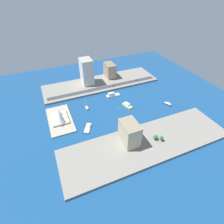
% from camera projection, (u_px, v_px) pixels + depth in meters
% --- Properties ---
extents(ground_plane, '(440.00, 440.00, 0.00)m').
position_uv_depth(ground_plane, '(119.00, 107.00, 309.00)').
color(ground_plane, navy).
extents(quay_west, '(70.00, 240.00, 3.52)m').
position_uv_depth(quay_west, '(147.00, 143.00, 241.68)').
color(quay_west, gray).
rests_on(quay_west, ground_plane).
extents(quay_east, '(70.00, 240.00, 3.52)m').
position_uv_depth(quay_east, '(101.00, 83.00, 374.15)').
color(quay_east, gray).
rests_on(quay_east, ground_plane).
extents(peninsula_point, '(73.43, 36.77, 2.00)m').
position_uv_depth(peninsula_point, '(60.00, 120.00, 281.56)').
color(peninsula_point, '#A89E89').
rests_on(peninsula_point, ground_plane).
extents(road_strip, '(10.97, 228.00, 0.15)m').
position_uv_depth(road_strip, '(105.00, 87.00, 356.99)').
color(road_strip, '#38383D').
rests_on(road_strip, quay_east).
extents(tugboat_red, '(12.43, 4.52, 3.69)m').
position_uv_depth(tugboat_red, '(87.00, 108.00, 305.31)').
color(tugboat_red, red).
rests_on(tugboat_red, ground_plane).
extents(patrol_launch_navy, '(15.54, 10.09, 3.77)m').
position_uv_depth(patrol_launch_navy, '(168.00, 104.00, 315.14)').
color(patrol_launch_navy, '#1E284C').
rests_on(patrol_launch_navy, ground_plane).
extents(ferry_yellow_fast, '(22.53, 12.94, 6.67)m').
position_uv_depth(ferry_yellow_fast, '(127.00, 105.00, 309.83)').
color(ferry_yellow_fast, yellow).
rests_on(ferry_yellow_fast, ground_plane).
extents(barge_flat_brown, '(22.74, 18.04, 3.55)m').
position_uv_depth(barge_flat_brown, '(88.00, 128.00, 266.60)').
color(barge_flat_brown, brown).
rests_on(barge_flat_brown, ground_plane).
extents(ferry_white_commuter, '(9.96, 27.67, 7.35)m').
position_uv_depth(ferry_white_commuter, '(112.00, 95.00, 336.79)').
color(ferry_white_commuter, silver).
rests_on(ferry_white_commuter, ground_plane).
extents(office_block_beige, '(31.09, 21.11, 32.90)m').
position_uv_depth(office_block_beige, '(129.00, 133.00, 231.10)').
color(office_block_beige, '#C6B793').
rests_on(office_block_beige, quay_west).
extents(apartment_midrise_tan, '(32.45, 19.52, 30.10)m').
position_uv_depth(apartment_midrise_tan, '(110.00, 70.00, 385.73)').
color(apartment_midrise_tan, tan).
rests_on(apartment_midrise_tan, quay_east).
extents(hotel_broad_white, '(31.09, 23.08, 52.03)m').
position_uv_depth(hotel_broad_white, '(87.00, 72.00, 355.34)').
color(hotel_broad_white, silver).
rests_on(hotel_broad_white, quay_east).
extents(taxi_yellow_cab, '(2.12, 5.06, 1.47)m').
position_uv_depth(taxi_yellow_cab, '(114.00, 84.00, 365.54)').
color(taxi_yellow_cab, black).
rests_on(taxi_yellow_cab, road_strip).
extents(hatchback_blue, '(2.14, 5.17, 1.45)m').
position_uv_depth(hatchback_blue, '(136.00, 80.00, 380.77)').
color(hatchback_blue, black).
rests_on(hatchback_blue, road_strip).
extents(pickup_red, '(2.02, 4.56, 1.51)m').
position_uv_depth(pickup_red, '(113.00, 86.00, 359.14)').
color(pickup_red, black).
rests_on(pickup_red, road_strip).
extents(traffic_light_waterfront, '(0.36, 0.36, 6.50)m').
position_uv_depth(traffic_light_waterfront, '(125.00, 83.00, 362.80)').
color(traffic_light_waterfront, black).
rests_on(traffic_light_waterfront, quay_east).
extents(opera_landmark, '(35.33, 25.61, 21.25)m').
position_uv_depth(opera_landmark, '(59.00, 116.00, 274.81)').
color(opera_landmark, '#BCAD93').
rests_on(opera_landmark, peninsula_point).
extents(park_tree_cluster, '(11.02, 11.98, 8.73)m').
position_uv_depth(park_tree_cluster, '(158.00, 137.00, 240.33)').
color(park_tree_cluster, brown).
rests_on(park_tree_cluster, quay_west).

